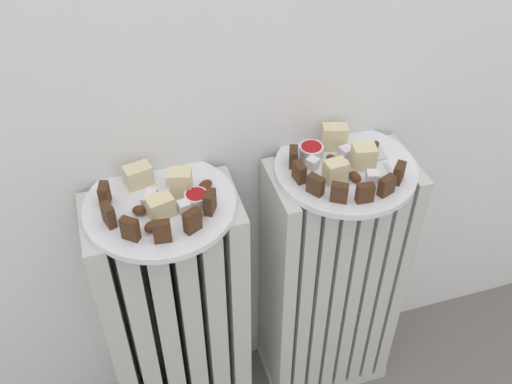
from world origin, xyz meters
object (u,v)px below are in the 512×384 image
Objects in this scene: jam_bowl_right at (311,151)px; fork at (386,165)px; radiator_right at (330,285)px; plate_left at (160,205)px; plate_right at (345,168)px; radiator_left at (177,322)px; jam_bowl_left at (196,198)px.

jam_bowl_right reaches higher than fork.
jam_bowl_right is at bearing 137.96° from radiator_right.
plate_left is 0.30m from jam_bowl_right.
radiator_right is 2.46× the size of plate_right.
plate_right is 0.07m from jam_bowl_right.
jam_bowl_right is (-0.05, 0.05, 0.02)m from plate_right.
fork is (0.42, -0.02, 0.34)m from radiator_left.
plate_right is 6.33× the size of jam_bowl_left.
plate_left is at bearing 177.28° from fork.
radiator_right is at bearing -0.00° from radiator_left.
radiator_right is (0.35, -0.00, -0.00)m from radiator_left.
jam_bowl_right is at bearing 8.95° from plate_left.
plate_right is 0.08m from fork.
fork reaches higher than radiator_right.
fork reaches higher than radiator_left.
plate_left is at bearing -171.05° from jam_bowl_right.
radiator_right is 2.46× the size of plate_left.
radiator_left is 1.00× the size of radiator_right.
jam_bowl_left is (-0.29, -0.02, 0.35)m from radiator_right.
plate_left is at bearing 0.00° from radiator_left.
plate_left is (-0.35, 0.00, 0.34)m from radiator_right.
plate_left reaches higher than radiator_right.
plate_right is (0.00, 0.00, 0.34)m from radiator_right.
jam_bowl_left reaches higher than radiator_left.
jam_bowl_right is (-0.05, 0.05, 0.35)m from radiator_right.
jam_bowl_left reaches higher than fork.
radiator_left is 7.03× the size of fork.
radiator_right is at bearing 4.06° from jam_bowl_left.
plate_right is at bearing 0.00° from radiator_left.
plate_right is at bearing -42.04° from jam_bowl_right.
radiator_right is 0.34m from plate_right.
jam_bowl_left is (0.06, -0.02, 0.02)m from plate_left.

